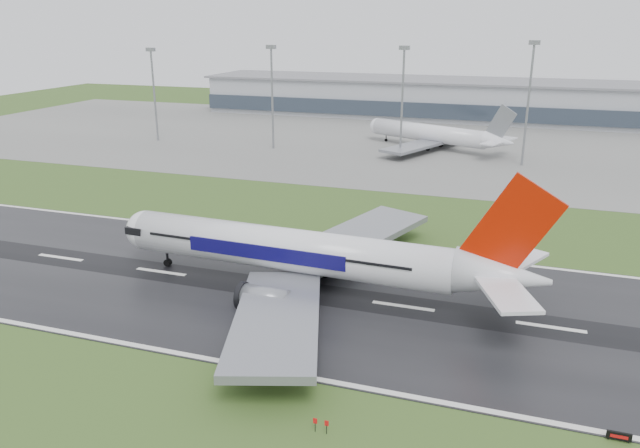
% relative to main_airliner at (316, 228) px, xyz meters
% --- Properties ---
extents(ground, '(520.00, 520.00, 0.00)m').
position_rel_main_airliner_xyz_m(ground, '(13.87, -1.66, -9.96)').
color(ground, '#2F4C1B').
rests_on(ground, ground).
extents(runway, '(400.00, 45.00, 0.10)m').
position_rel_main_airliner_xyz_m(runway, '(13.87, -1.66, -9.91)').
color(runway, black).
rests_on(runway, ground).
extents(apron, '(400.00, 130.00, 0.08)m').
position_rel_main_airliner_xyz_m(apron, '(13.87, 123.34, -9.92)').
color(apron, slate).
rests_on(apron, ground).
extents(terminal, '(240.00, 36.00, 15.00)m').
position_rel_main_airliner_xyz_m(terminal, '(13.87, 183.34, -2.46)').
color(terminal, '#93979E').
rests_on(terminal, ground).
extents(main_airliner, '(69.13, 66.07, 19.71)m').
position_rel_main_airliner_xyz_m(main_airliner, '(0.00, 0.00, 0.00)').
color(main_airliner, silver).
rests_on(main_airliner, runway).
extents(parked_airliner, '(67.62, 65.73, 15.40)m').
position_rel_main_airliner_xyz_m(parked_airliner, '(0.68, 114.18, -2.18)').
color(parked_airliner, silver).
rests_on(parked_airliner, apron).
extents(runway_sign, '(2.30, 0.74, 1.04)m').
position_rel_main_airliner_xyz_m(runway_sign, '(39.61, -24.33, -9.44)').
color(runway_sign, black).
rests_on(runway_sign, ground).
extents(floodmast_0, '(0.64, 0.64, 29.42)m').
position_rel_main_airliner_xyz_m(floodmast_0, '(-90.57, 98.34, 4.76)').
color(floodmast_0, gray).
rests_on(floodmast_0, ground).
extents(floodmast_1, '(0.64, 0.64, 30.78)m').
position_rel_main_airliner_xyz_m(floodmast_1, '(-47.97, 98.34, 5.43)').
color(floodmast_1, gray).
rests_on(floodmast_1, ground).
extents(floodmast_2, '(0.64, 0.64, 31.06)m').
position_rel_main_airliner_xyz_m(floodmast_2, '(-6.89, 98.34, 5.58)').
color(floodmast_2, gray).
rests_on(floodmast_2, ground).
extents(floodmast_3, '(0.64, 0.64, 32.86)m').
position_rel_main_airliner_xyz_m(floodmast_3, '(28.05, 98.34, 6.48)').
color(floodmast_3, gray).
rests_on(floodmast_3, ground).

